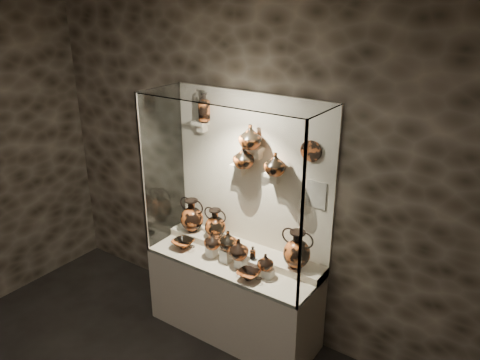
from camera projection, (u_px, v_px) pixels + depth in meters
name	position (u px, v px, depth m)	size (l,w,h in m)	color
wall_back	(252.00, 176.00, 4.43)	(5.00, 0.02, 3.20)	#2B251B
plinth	(234.00, 298.00, 4.63)	(1.70, 0.60, 0.80)	beige
front_tier	(233.00, 262.00, 4.48)	(1.68, 0.58, 0.03)	#C0B095
rear_tier	(244.00, 251.00, 4.60)	(1.70, 0.25, 0.10)	#C0B095
back_panel	(252.00, 176.00, 4.43)	(1.70, 0.03, 1.60)	beige
glass_front	(213.00, 197.00, 3.96)	(1.70, 0.01, 1.60)	white
glass_left	(163.00, 168.00, 4.63)	(0.01, 0.60, 1.60)	white
glass_right	(319.00, 209.00, 3.74)	(0.01, 0.60, 1.60)	white
glass_top	(232.00, 98.00, 3.89)	(1.70, 0.60, 0.01)	white
frame_post_left	(143.00, 177.00, 4.41)	(0.02, 0.02, 1.60)	gray
frame_post_right	(302.00, 222.00, 3.53)	(0.02, 0.02, 1.60)	gray
pedestal_a	(212.00, 251.00, 4.53)	(0.09, 0.09, 0.10)	silver
pedestal_b	(226.00, 255.00, 4.44)	(0.09, 0.09, 0.13)	silver
pedestal_c	(241.00, 262.00, 4.36)	(0.09, 0.09, 0.09)	silver
pedestal_d	(255.00, 266.00, 4.27)	(0.09, 0.09, 0.12)	silver
pedestal_e	(268.00, 273.00, 4.20)	(0.09, 0.09, 0.08)	silver
bracket_ul	(200.00, 123.00, 4.50)	(0.14, 0.12, 0.04)	beige
bracket_ca	(239.00, 166.00, 4.39)	(0.14, 0.12, 0.04)	beige
bracket_cb	(257.00, 149.00, 4.21)	(0.10, 0.12, 0.04)	beige
bracket_cc	(274.00, 174.00, 4.19)	(0.14, 0.12, 0.04)	beige
amphora_left	(192.00, 215.00, 4.82)	(0.29, 0.29, 0.36)	#A94E20
amphora_mid	(215.00, 224.00, 4.69)	(0.25, 0.25, 0.32)	#C55922
amphora_right	(297.00, 249.00, 4.17)	(0.29, 0.29, 0.36)	#A94E20
jug_a	(212.00, 240.00, 4.46)	(0.16, 0.16, 0.17)	#A94E20
jug_b	(228.00, 240.00, 4.38)	(0.18, 0.18, 0.19)	#C55922
jug_c	(239.00, 249.00, 4.30)	(0.19, 0.19, 0.20)	#A94E20
jug_e	(266.00, 262.00, 4.16)	(0.15, 0.15, 0.15)	#A94E20
lekythos_small	(253.00, 252.00, 4.24)	(0.06, 0.06, 0.14)	#C55922
kylix_left	(183.00, 243.00, 4.67)	(0.27, 0.23, 0.11)	#C55922
kylix_right	(249.00, 274.00, 4.16)	(0.25, 0.21, 0.10)	#A94E20
lekythos_tall	(204.00, 106.00, 4.39)	(0.12, 0.12, 0.31)	#A94E20
ovoid_vase_a	(244.00, 157.00, 4.26)	(0.20, 0.20, 0.21)	#C55922
ovoid_vase_b	(250.00, 137.00, 4.14)	(0.21, 0.21, 0.22)	#C55922
ovoid_vase_c	(275.00, 164.00, 4.09)	(0.20, 0.20, 0.20)	#C55922
wall_plate	(311.00, 151.00, 3.96)	(0.19, 0.19, 0.02)	#A24820
info_placard	(316.00, 194.00, 4.07)	(0.19, 0.01, 0.25)	beige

